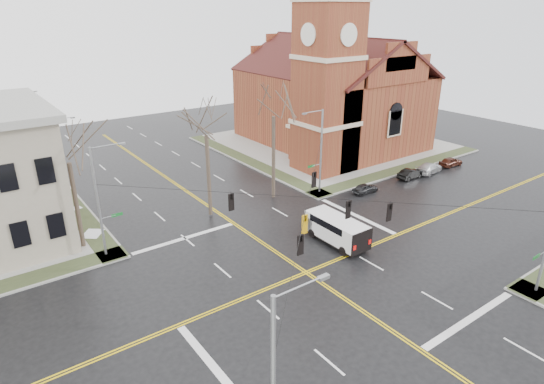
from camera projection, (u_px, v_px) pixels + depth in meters
ground at (306, 273)px, 34.49m from camera, size 120.00×120.00×0.00m
sidewalks at (306, 272)px, 34.46m from camera, size 80.00×80.00×0.17m
road_markings at (306, 272)px, 34.49m from camera, size 100.00×100.00×0.01m
church at (330, 87)px, 63.37m from camera, size 24.28×27.48×27.50m
signal_pole_ne at (320, 149)px, 47.41m from camera, size 2.75×0.22×9.00m
signal_pole_nw at (100, 199)px, 35.09m from camera, size 2.75×0.22×9.00m
signal_pole_sw at (277, 384)px, 17.84m from camera, size 2.75×0.22×9.00m
span_wires at (309, 197)px, 32.16m from camera, size 23.02×23.02×0.03m
traffic_signals at (314, 210)px, 31.94m from camera, size 8.21×8.26×1.30m
streetlight_north_a at (60, 152)px, 48.00m from camera, size 2.30×0.20×8.00m
streetlight_north_b at (26, 118)px, 63.00m from camera, size 2.30×0.20×8.00m
cargo_van at (335, 228)px, 38.59m from camera, size 2.32×5.95×2.25m
parked_car_a at (365, 188)px, 49.16m from camera, size 3.13×1.29×1.06m
parked_car_b at (411, 174)px, 53.30m from camera, size 3.63×1.34×1.19m
parked_car_c at (429, 168)px, 55.13m from camera, size 4.52×2.37×1.25m
parked_car_d at (451, 162)px, 57.49m from camera, size 3.53×1.57×1.18m
tree_nw_far at (68, 157)px, 35.17m from camera, size 4.00×4.00×10.96m
tree_nw_near at (206, 130)px, 40.74m from camera, size 4.00×4.00×11.77m
tree_ne at (274, 111)px, 44.51m from camera, size 4.00×4.00×12.89m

